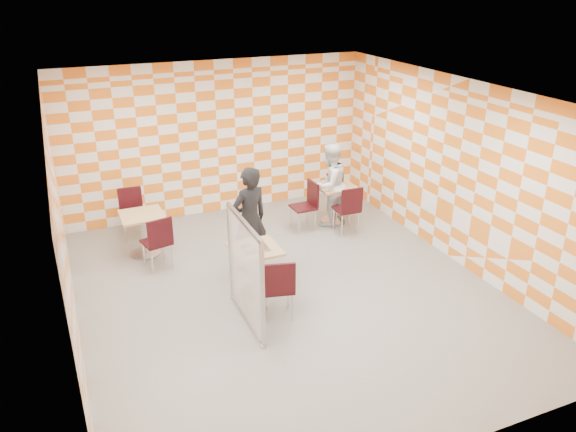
{
  "coord_description": "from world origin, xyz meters",
  "views": [
    {
      "loc": [
        -2.88,
        -6.83,
        4.45
      ],
      "look_at": [
        0.1,
        0.2,
        1.15
      ],
      "focal_mm": 35.0,
      "sensor_mm": 36.0,
      "label": 1
    }
  ],
  "objects_px": {
    "main_table": "(255,262)",
    "partition": "(245,272)",
    "empty_table": "(143,227)",
    "chair_empty_near": "(158,239)",
    "soda_bottle": "(342,178)",
    "chair_second_side": "(308,202)",
    "man_dark": "(250,219)",
    "chair_main_front": "(279,285)",
    "man_white": "(330,185)",
    "second_table": "(334,197)",
    "sport_bottle": "(327,179)",
    "chair_second_front": "(349,206)",
    "chair_empty_far": "(132,209)"
  },
  "relations": [
    {
      "from": "empty_table",
      "to": "chair_main_front",
      "type": "bearing_deg",
      "value": -63.29
    },
    {
      "from": "chair_second_front",
      "to": "man_white",
      "type": "xyz_separation_m",
      "value": [
        -0.13,
        0.55,
        0.25
      ]
    },
    {
      "from": "chair_second_side",
      "to": "empty_table",
      "type": "bearing_deg",
      "value": 177.78
    },
    {
      "from": "empty_table",
      "to": "chair_second_front",
      "type": "distance_m",
      "value": 3.67
    },
    {
      "from": "chair_second_side",
      "to": "partition",
      "type": "xyz_separation_m",
      "value": [
        -2.09,
        -2.51,
        0.25
      ]
    },
    {
      "from": "empty_table",
      "to": "chair_empty_near",
      "type": "bearing_deg",
      "value": -77.78
    },
    {
      "from": "sport_bottle",
      "to": "soda_bottle",
      "type": "bearing_deg",
      "value": -22.96
    },
    {
      "from": "chair_second_front",
      "to": "chair_empty_near",
      "type": "relative_size",
      "value": 1.0
    },
    {
      "from": "man_dark",
      "to": "soda_bottle",
      "type": "relative_size",
      "value": 7.57
    },
    {
      "from": "main_table",
      "to": "chair_second_front",
      "type": "bearing_deg",
      "value": 29.81
    },
    {
      "from": "chair_empty_far",
      "to": "chair_empty_near",
      "type": "bearing_deg",
      "value": -82.14
    },
    {
      "from": "chair_empty_far",
      "to": "sport_bottle",
      "type": "distance_m",
      "value": 3.68
    },
    {
      "from": "chair_second_front",
      "to": "chair_empty_near",
      "type": "distance_m",
      "value": 3.48
    },
    {
      "from": "partition",
      "to": "second_table",
      "type": "bearing_deg",
      "value": 44.06
    },
    {
      "from": "main_table",
      "to": "chair_second_front",
      "type": "distance_m",
      "value": 2.65
    },
    {
      "from": "sport_bottle",
      "to": "chair_empty_near",
      "type": "bearing_deg",
      "value": -167.18
    },
    {
      "from": "partition",
      "to": "man_dark",
      "type": "relative_size",
      "value": 0.89
    },
    {
      "from": "second_table",
      "to": "chair_main_front",
      "type": "bearing_deg",
      "value": -129.72
    },
    {
      "from": "second_table",
      "to": "chair_main_front",
      "type": "height_order",
      "value": "chair_main_front"
    },
    {
      "from": "chair_second_side",
      "to": "chair_empty_far",
      "type": "xyz_separation_m",
      "value": [
        -3.08,
        0.92,
        0.0
      ]
    },
    {
      "from": "man_white",
      "to": "soda_bottle",
      "type": "xyz_separation_m",
      "value": [
        0.31,
        0.1,
        0.05
      ]
    },
    {
      "from": "chair_second_front",
      "to": "man_dark",
      "type": "distance_m",
      "value": 2.21
    },
    {
      "from": "chair_second_side",
      "to": "chair_empty_near",
      "type": "height_order",
      "value": "same"
    },
    {
      "from": "second_table",
      "to": "chair_second_side",
      "type": "relative_size",
      "value": 0.81
    },
    {
      "from": "man_dark",
      "to": "chair_second_front",
      "type": "bearing_deg",
      "value": 179.54
    },
    {
      "from": "second_table",
      "to": "chair_empty_far",
      "type": "xyz_separation_m",
      "value": [
        -3.7,
        0.82,
        0.04
      ]
    },
    {
      "from": "man_white",
      "to": "sport_bottle",
      "type": "bearing_deg",
      "value": -125.48
    },
    {
      "from": "chair_second_side",
      "to": "partition",
      "type": "distance_m",
      "value": 3.27
    },
    {
      "from": "soda_bottle",
      "to": "chair_main_front",
      "type": "bearing_deg",
      "value": -131.3
    },
    {
      "from": "second_table",
      "to": "chair_second_side",
      "type": "bearing_deg",
      "value": -170.35
    },
    {
      "from": "main_table",
      "to": "partition",
      "type": "xyz_separation_m",
      "value": [
        -0.39,
        -0.69,
        0.28
      ]
    },
    {
      "from": "empty_table",
      "to": "sport_bottle",
      "type": "relative_size",
      "value": 3.75
    },
    {
      "from": "chair_empty_near",
      "to": "soda_bottle",
      "type": "distance_m",
      "value": 3.74
    },
    {
      "from": "empty_table",
      "to": "main_table",
      "type": "bearing_deg",
      "value": -55.65
    },
    {
      "from": "chair_main_front",
      "to": "man_white",
      "type": "distance_m",
      "value": 3.41
    },
    {
      "from": "second_table",
      "to": "chair_empty_near",
      "type": "relative_size",
      "value": 0.81
    },
    {
      "from": "empty_table",
      "to": "chair_second_front",
      "type": "height_order",
      "value": "chair_second_front"
    },
    {
      "from": "man_dark",
      "to": "chair_empty_far",
      "type": "bearing_deg",
      "value": -66.94
    },
    {
      "from": "empty_table",
      "to": "sport_bottle",
      "type": "distance_m",
      "value": 3.56
    },
    {
      "from": "chair_empty_near",
      "to": "sport_bottle",
      "type": "xyz_separation_m",
      "value": [
        3.41,
        0.78,
        0.29
      ]
    },
    {
      "from": "man_white",
      "to": "chair_second_side",
      "type": "bearing_deg",
      "value": -15.48
    },
    {
      "from": "chair_second_side",
      "to": "man_white",
      "type": "relative_size",
      "value": 0.58
    },
    {
      "from": "man_white",
      "to": "man_dark",
      "type": "bearing_deg",
      "value": 7.65
    },
    {
      "from": "man_dark",
      "to": "chair_empty_near",
      "type": "bearing_deg",
      "value": -36.86
    },
    {
      "from": "chair_second_side",
      "to": "man_dark",
      "type": "xyz_separation_m",
      "value": [
        -1.51,
        -1.06,
        0.33
      ]
    },
    {
      "from": "chair_empty_far",
      "to": "chair_second_front",
      "type": "bearing_deg",
      "value": -21.08
    },
    {
      "from": "chair_empty_near",
      "to": "soda_bottle",
      "type": "bearing_deg",
      "value": 10.29
    },
    {
      "from": "soda_bottle",
      "to": "main_table",
      "type": "bearing_deg",
      "value": -141.68
    },
    {
      "from": "chair_main_front",
      "to": "sport_bottle",
      "type": "relative_size",
      "value": 4.62
    },
    {
      "from": "chair_second_front",
      "to": "chair_empty_near",
      "type": "bearing_deg",
      "value": -179.66
    }
  ]
}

